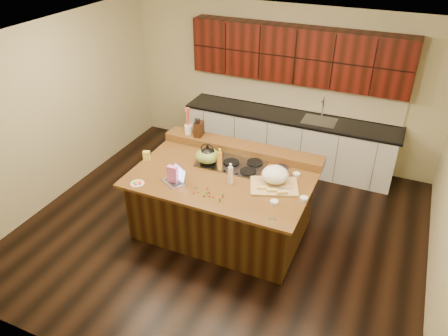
% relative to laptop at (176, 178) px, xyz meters
% --- Properties ---
extents(room, '(5.52, 5.02, 2.72)m').
position_rel_laptop_xyz_m(room, '(0.49, 0.40, 0.38)').
color(room, black).
rests_on(room, ground).
extents(island, '(2.40, 1.60, 0.92)m').
position_rel_laptop_xyz_m(island, '(0.49, 0.40, -0.51)').
color(island, black).
rests_on(island, ground).
extents(back_ledge, '(2.40, 0.30, 0.12)m').
position_rel_laptop_xyz_m(back_ledge, '(0.49, 1.10, 0.01)').
color(back_ledge, black).
rests_on(back_ledge, island).
extents(cooktop, '(0.92, 0.52, 0.05)m').
position_rel_laptop_xyz_m(cooktop, '(0.49, 0.70, -0.04)').
color(cooktop, gray).
rests_on(cooktop, island).
extents(back_counter, '(3.70, 0.66, 2.40)m').
position_rel_laptop_xyz_m(back_counter, '(0.79, 2.62, 0.01)').
color(back_counter, silver).
rests_on(back_counter, ground).
extents(kettle, '(0.28, 0.28, 0.21)m').
position_rel_laptop_xyz_m(kettle, '(0.19, 0.57, 0.10)').
color(kettle, black).
rests_on(kettle, cooktop).
extents(green_bowl, '(0.35, 0.35, 0.18)m').
position_rel_laptop_xyz_m(green_bowl, '(0.19, 0.57, 0.08)').
color(green_bowl, olive).
rests_on(green_bowl, cooktop).
extents(laptop, '(0.37, 0.35, 0.20)m').
position_rel_laptop_xyz_m(laptop, '(0.00, 0.00, 0.00)').
color(laptop, '#B7B7BC').
rests_on(laptop, island).
extents(oil_bottle, '(0.08, 0.08, 0.27)m').
position_rel_laptop_xyz_m(oil_bottle, '(0.40, 0.51, 0.08)').
color(oil_bottle, orange).
rests_on(oil_bottle, island).
extents(vinegar_bottle, '(0.07, 0.07, 0.25)m').
position_rel_laptop_xyz_m(vinegar_bottle, '(0.67, 0.24, 0.07)').
color(vinegar_bottle, silver).
rests_on(vinegar_bottle, island).
extents(wooden_tray, '(0.72, 0.62, 0.24)m').
position_rel_laptop_xyz_m(wooden_tray, '(1.20, 0.46, 0.05)').
color(wooden_tray, tan).
rests_on(wooden_tray, island).
extents(ramekin_a, '(0.12, 0.12, 0.04)m').
position_rel_laptop_xyz_m(ramekin_a, '(1.33, 0.04, -0.03)').
color(ramekin_a, white).
rests_on(ramekin_a, island).
extents(ramekin_b, '(0.13, 0.13, 0.04)m').
position_rel_laptop_xyz_m(ramekin_b, '(1.64, 0.26, -0.03)').
color(ramekin_b, white).
rests_on(ramekin_b, island).
extents(ramekin_c, '(0.12, 0.12, 0.04)m').
position_rel_laptop_xyz_m(ramekin_c, '(1.40, 0.76, -0.03)').
color(ramekin_c, white).
rests_on(ramekin_c, island).
extents(strainer_bowl, '(0.32, 0.32, 0.09)m').
position_rel_laptop_xyz_m(strainer_bowl, '(1.19, 0.72, -0.01)').
color(strainer_bowl, '#996B3F').
rests_on(strainer_bowl, island).
extents(kitchen_timer, '(0.09, 0.09, 0.07)m').
position_rel_laptop_xyz_m(kitchen_timer, '(1.40, -0.25, -0.02)').
color(kitchen_timer, silver).
rests_on(kitchen_timer, island).
extents(pink_bag, '(0.14, 0.08, 0.24)m').
position_rel_laptop_xyz_m(pink_bag, '(-0.03, -0.04, 0.07)').
color(pink_bag, '#E36BC1').
rests_on(pink_bag, island).
extents(candy_plate, '(0.18, 0.18, 0.01)m').
position_rel_laptop_xyz_m(candy_plate, '(-0.44, -0.25, -0.05)').
color(candy_plate, white).
rests_on(candy_plate, island).
extents(package_box, '(0.11, 0.09, 0.13)m').
position_rel_laptop_xyz_m(package_box, '(-0.66, 0.34, 0.01)').
color(package_box, '#E2D54F').
rests_on(package_box, island).
extents(utensil_crock, '(0.14, 0.14, 0.14)m').
position_rel_laptop_xyz_m(utensil_crock, '(-0.39, 1.10, 0.14)').
color(utensil_crock, white).
rests_on(utensil_crock, back_ledge).
extents(knife_block, '(0.13, 0.19, 0.22)m').
position_rel_laptop_xyz_m(knife_block, '(-0.21, 1.10, 0.18)').
color(knife_block, black).
rests_on(knife_block, back_ledge).
extents(gumdrop_0, '(0.02, 0.02, 0.02)m').
position_rel_laptop_xyz_m(gumdrop_0, '(0.49, -0.17, -0.04)').
color(gumdrop_0, red).
rests_on(gumdrop_0, island).
extents(gumdrop_1, '(0.02, 0.02, 0.02)m').
position_rel_laptop_xyz_m(gumdrop_1, '(0.68, -0.03, -0.04)').
color(gumdrop_1, '#198C26').
rests_on(gumdrop_1, island).
extents(gumdrop_2, '(0.02, 0.02, 0.02)m').
position_rel_laptop_xyz_m(gumdrop_2, '(0.34, -0.16, -0.04)').
color(gumdrop_2, red).
rests_on(gumdrop_2, island).
extents(gumdrop_3, '(0.02, 0.02, 0.02)m').
position_rel_laptop_xyz_m(gumdrop_3, '(0.48, -0.15, -0.04)').
color(gumdrop_3, '#198C26').
rests_on(gumdrop_3, island).
extents(gumdrop_4, '(0.02, 0.02, 0.02)m').
position_rel_laptop_xyz_m(gumdrop_4, '(0.55, -0.14, -0.04)').
color(gumdrop_4, red).
rests_on(gumdrop_4, island).
extents(gumdrop_5, '(0.02, 0.02, 0.02)m').
position_rel_laptop_xyz_m(gumdrop_5, '(0.48, -0.08, -0.04)').
color(gumdrop_5, '#198C26').
rests_on(gumdrop_5, island).
extents(gumdrop_6, '(0.02, 0.02, 0.02)m').
position_rel_laptop_xyz_m(gumdrop_6, '(0.70, -0.17, -0.04)').
color(gumdrop_6, red).
rests_on(gumdrop_6, island).
extents(gumdrop_7, '(0.02, 0.02, 0.02)m').
position_rel_laptop_xyz_m(gumdrop_7, '(0.68, -0.14, -0.04)').
color(gumdrop_7, '#198C26').
rests_on(gumdrop_7, island).
extents(gumdrop_8, '(0.02, 0.02, 0.02)m').
position_rel_laptop_xyz_m(gumdrop_8, '(0.60, -0.14, -0.04)').
color(gumdrop_8, red).
rests_on(gumdrop_8, island).
extents(gumdrop_9, '(0.02, 0.02, 0.02)m').
position_rel_laptop_xyz_m(gumdrop_9, '(0.31, -0.05, -0.04)').
color(gumdrop_9, '#198C26').
rests_on(gumdrop_9, island).
extents(gumdrop_10, '(0.02, 0.02, 0.02)m').
position_rel_laptop_xyz_m(gumdrop_10, '(0.70, -0.08, -0.04)').
color(gumdrop_10, red).
rests_on(gumdrop_10, island).
extents(gumdrop_11, '(0.02, 0.02, 0.02)m').
position_rel_laptop_xyz_m(gumdrop_11, '(0.38, -0.11, -0.04)').
color(gumdrop_11, '#198C26').
rests_on(gumdrop_11, island).
extents(gumdrop_12, '(0.02, 0.02, 0.02)m').
position_rel_laptop_xyz_m(gumdrop_12, '(0.51, -0.07, -0.04)').
color(gumdrop_12, red).
rests_on(gumdrop_12, island).
extents(gumdrop_13, '(0.02, 0.02, 0.02)m').
position_rel_laptop_xyz_m(gumdrop_13, '(0.71, -0.21, -0.04)').
color(gumdrop_13, '#198C26').
rests_on(gumdrop_13, island).
extents(gumdrop_14, '(0.02, 0.02, 0.02)m').
position_rel_laptop_xyz_m(gumdrop_14, '(0.45, 0.01, -0.04)').
color(gumdrop_14, red).
rests_on(gumdrop_14, island).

